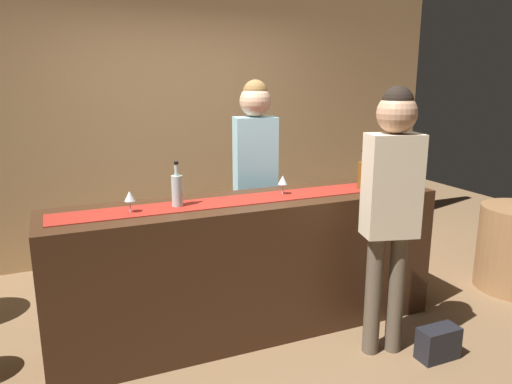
{
  "coord_description": "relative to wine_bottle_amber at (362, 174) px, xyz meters",
  "views": [
    {
      "loc": [
        -1.24,
        -3.02,
        1.83
      ],
      "look_at": [
        0.05,
        0.0,
        1.04
      ],
      "focal_mm": 33.84,
      "sensor_mm": 36.0,
      "label": 1
    }
  ],
  "objects": [
    {
      "name": "back_wall",
      "position": [
        -0.91,
        1.93,
        0.34
      ],
      "size": [
        6.0,
        0.12,
        2.9
      ],
      "primitive_type": "cube",
      "color": "tan",
      "rests_on": "ground"
    },
    {
      "name": "wine_glass_mid_counter",
      "position": [
        -1.73,
        0.01,
        -0.01
      ],
      "size": [
        0.07,
        0.07,
        0.14
      ],
      "color": "silver",
      "rests_on": "bar_counter"
    },
    {
      "name": "wine_bottle_amber",
      "position": [
        0.0,
        0.0,
        0.0
      ],
      "size": [
        0.07,
        0.07,
        0.3
      ],
      "color": "brown",
      "rests_on": "bar_counter"
    },
    {
      "name": "bar_counter",
      "position": [
        -0.91,
        0.03,
        -0.61
      ],
      "size": [
        2.79,
        0.6,
        0.99
      ],
      "primitive_type": "cube",
      "color": "#3D2314",
      "rests_on": "ground"
    },
    {
      "name": "ground_plane",
      "position": [
        -0.91,
        0.03,
        -1.11
      ],
      "size": [
        10.0,
        10.0,
        0.0
      ],
      "primitive_type": "plane",
      "color": "brown"
    },
    {
      "name": "bartender",
      "position": [
        -0.62,
        0.61,
        0.03
      ],
      "size": [
        0.37,
        0.25,
        1.81
      ],
      "rotation": [
        0.0,
        0.0,
        2.99
      ],
      "color": "#26262B",
      "rests_on": "ground"
    },
    {
      "name": "customer_sipping",
      "position": [
        -0.2,
        -0.59,
        0.01
      ],
      "size": [
        0.38,
        0.28,
        1.78
      ],
      "rotation": [
        0.0,
        0.0,
        -0.26
      ],
      "color": "brown",
      "rests_on": "ground"
    },
    {
      "name": "counter_runner_cloth",
      "position": [
        -0.91,
        0.03,
        -0.11
      ],
      "size": [
        2.65,
        0.28,
        0.01
      ],
      "primitive_type": "cube",
      "color": "maroon",
      "rests_on": "bar_counter"
    },
    {
      "name": "handbag",
      "position": [
        0.09,
        -0.82,
        -1.0
      ],
      "size": [
        0.28,
        0.14,
        0.22
      ],
      "primitive_type": "cube",
      "color": "black",
      "rests_on": "ground"
    },
    {
      "name": "wine_glass_near_customer",
      "position": [
        -0.64,
        0.07,
        -0.01
      ],
      "size": [
        0.07,
        0.07,
        0.14
      ],
      "color": "silver",
      "rests_on": "bar_counter"
    },
    {
      "name": "wine_bottle_clear",
      "position": [
        -1.42,
        0.04,
        0.0
      ],
      "size": [
        0.07,
        0.07,
        0.3
      ],
      "color": "#B2C6C1",
      "rests_on": "bar_counter"
    }
  ]
}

